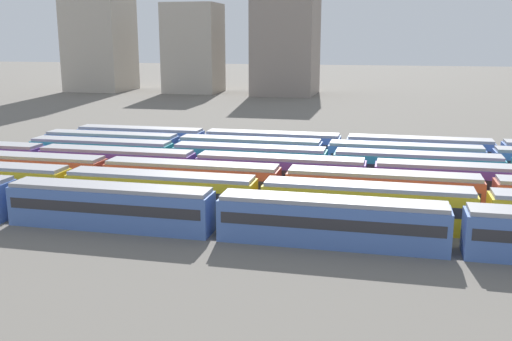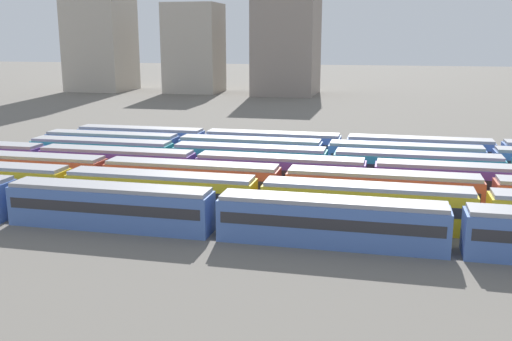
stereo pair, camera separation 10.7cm
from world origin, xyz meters
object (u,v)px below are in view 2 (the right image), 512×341
train_track_2 (382,191)px  train_track_1 (482,212)px  train_track_0 (331,221)px  train_track_3 (196,169)px  train_track_5 (325,156)px  train_track_4 (508,174)px  train_track_6 (419,152)px

train_track_2 → train_track_1: bearing=-32.4°
train_track_1 → train_track_2: size_ratio=1.20×
train_track_0 → train_track_1: size_ratio=0.83×
train_track_3 → train_track_5: 16.72m
train_track_4 → train_track_0: bearing=-128.8°
train_track_5 → train_track_2: bearing=-65.5°
train_track_3 → train_track_4: 33.58m
train_track_0 → train_track_1: same height
train_track_2 → train_track_5: size_ratio=1.25×
train_track_2 → train_track_6: bearing=78.6°
train_track_1 → train_track_6: bearing=98.8°
train_track_5 → train_track_6: size_ratio=0.80×
train_track_5 → train_track_6: 12.43m
train_track_3 → train_track_4: size_ratio=0.66×
train_track_4 → train_track_6: 13.62m
train_track_1 → train_track_3: (-28.40, 10.40, 0.00)m
train_track_0 → train_track_1: (11.94, 5.20, 0.00)m
train_track_5 → train_track_0: bearing=-82.6°
train_track_1 → train_track_3: bearing=159.9°
train_track_4 → train_track_5: size_ratio=1.51×
train_track_2 → train_track_4: size_ratio=0.83×
train_track_3 → train_track_6: bearing=32.6°
train_track_3 → train_track_1: bearing=-20.1°
train_track_4 → train_track_5: bearing=165.5°
train_track_0 → train_track_4: same height
train_track_2 → train_track_3: 20.86m
train_track_5 → train_track_3: bearing=-141.5°
train_track_6 → train_track_4: bearing=-49.8°
train_track_1 → train_track_2: same height
train_track_4 → train_track_1: bearing=-107.0°
train_track_1 → train_track_0: bearing=-156.5°
train_track_3 → train_track_5: (13.09, 10.40, 0.00)m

